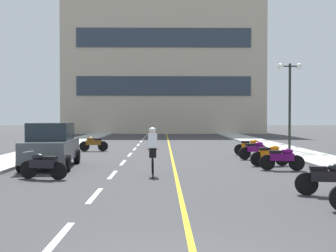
# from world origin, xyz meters

# --- Properties ---
(ground_plane) EXTENTS (140.00, 140.00, 0.00)m
(ground_plane) POSITION_xyz_m (0.00, 21.00, 0.00)
(ground_plane) COLOR #38383A
(curb_left) EXTENTS (2.40, 72.00, 0.12)m
(curb_left) POSITION_xyz_m (-7.20, 24.00, 0.06)
(curb_left) COLOR #A8A8A3
(curb_left) RESTS_ON ground
(curb_right) EXTENTS (2.40, 72.00, 0.12)m
(curb_right) POSITION_xyz_m (7.20, 24.00, 0.06)
(curb_right) COLOR #A8A8A3
(curb_right) RESTS_ON ground
(lane_dash_0) EXTENTS (0.14, 2.20, 0.01)m
(lane_dash_0) POSITION_xyz_m (-2.00, 2.00, 0.00)
(lane_dash_0) COLOR silver
(lane_dash_0) RESTS_ON ground
(lane_dash_1) EXTENTS (0.14, 2.20, 0.01)m
(lane_dash_1) POSITION_xyz_m (-2.00, 6.00, 0.00)
(lane_dash_1) COLOR silver
(lane_dash_1) RESTS_ON ground
(lane_dash_2) EXTENTS (0.14, 2.20, 0.01)m
(lane_dash_2) POSITION_xyz_m (-2.00, 10.00, 0.00)
(lane_dash_2) COLOR silver
(lane_dash_2) RESTS_ON ground
(lane_dash_3) EXTENTS (0.14, 2.20, 0.01)m
(lane_dash_3) POSITION_xyz_m (-2.00, 14.00, 0.00)
(lane_dash_3) COLOR silver
(lane_dash_3) RESTS_ON ground
(lane_dash_4) EXTENTS (0.14, 2.20, 0.01)m
(lane_dash_4) POSITION_xyz_m (-2.00, 18.00, 0.00)
(lane_dash_4) COLOR silver
(lane_dash_4) RESTS_ON ground
(lane_dash_5) EXTENTS (0.14, 2.20, 0.01)m
(lane_dash_5) POSITION_xyz_m (-2.00, 22.00, 0.00)
(lane_dash_5) COLOR silver
(lane_dash_5) RESTS_ON ground
(lane_dash_6) EXTENTS (0.14, 2.20, 0.01)m
(lane_dash_6) POSITION_xyz_m (-2.00, 26.00, 0.00)
(lane_dash_6) COLOR silver
(lane_dash_6) RESTS_ON ground
(lane_dash_7) EXTENTS (0.14, 2.20, 0.01)m
(lane_dash_7) POSITION_xyz_m (-2.00, 30.00, 0.00)
(lane_dash_7) COLOR silver
(lane_dash_7) RESTS_ON ground
(lane_dash_8) EXTENTS (0.14, 2.20, 0.01)m
(lane_dash_8) POSITION_xyz_m (-2.00, 34.00, 0.00)
(lane_dash_8) COLOR silver
(lane_dash_8) RESTS_ON ground
(lane_dash_9) EXTENTS (0.14, 2.20, 0.01)m
(lane_dash_9) POSITION_xyz_m (-2.00, 38.00, 0.00)
(lane_dash_9) COLOR silver
(lane_dash_9) RESTS_ON ground
(lane_dash_10) EXTENTS (0.14, 2.20, 0.01)m
(lane_dash_10) POSITION_xyz_m (-2.00, 42.00, 0.00)
(lane_dash_10) COLOR silver
(lane_dash_10) RESTS_ON ground
(lane_dash_11) EXTENTS (0.14, 2.20, 0.01)m
(lane_dash_11) POSITION_xyz_m (-2.00, 46.00, 0.00)
(lane_dash_11) COLOR silver
(lane_dash_11) RESTS_ON ground
(centre_line_yellow) EXTENTS (0.12, 66.00, 0.01)m
(centre_line_yellow) POSITION_xyz_m (0.25, 24.00, 0.00)
(centre_line_yellow) COLOR gold
(centre_line_yellow) RESTS_ON ground
(office_building) EXTENTS (24.26, 10.04, 18.75)m
(office_building) POSITION_xyz_m (-0.09, 49.96, 9.37)
(office_building) COLOR #BCAD93
(office_building) RESTS_ON ground
(street_lamp_mid) EXTENTS (1.46, 0.36, 5.06)m
(street_lamp_mid) POSITION_xyz_m (7.20, 19.71, 3.83)
(street_lamp_mid) COLOR black
(street_lamp_mid) RESTS_ON curb_right
(parked_car_near) EXTENTS (2.14, 4.30, 1.82)m
(parked_car_near) POSITION_xyz_m (-4.75, 12.22, 0.92)
(parked_car_near) COLOR black
(parked_car_near) RESTS_ON ground
(motorcycle_1) EXTENTS (1.69, 0.63, 0.92)m
(motorcycle_1) POSITION_xyz_m (4.13, 5.87, 0.47)
(motorcycle_1) COLOR black
(motorcycle_1) RESTS_ON ground
(motorcycle_2) EXTENTS (1.67, 0.70, 0.92)m
(motorcycle_2) POSITION_xyz_m (-4.17, 8.93, 0.47)
(motorcycle_2) COLOR black
(motorcycle_2) RESTS_ON ground
(motorcycle_3) EXTENTS (1.70, 0.60, 0.92)m
(motorcycle_3) POSITION_xyz_m (4.37, 11.10, 0.47)
(motorcycle_3) COLOR black
(motorcycle_3) RESTS_ON ground
(motorcycle_4) EXTENTS (1.69, 0.60, 0.92)m
(motorcycle_4) POSITION_xyz_m (4.28, 12.60, 0.47)
(motorcycle_4) COLOR black
(motorcycle_4) RESTS_ON ground
(motorcycle_5) EXTENTS (1.67, 0.68, 0.92)m
(motorcycle_5) POSITION_xyz_m (4.26, 15.35, 0.47)
(motorcycle_5) COLOR black
(motorcycle_5) RESTS_ON ground
(motorcycle_6) EXTENTS (1.67, 0.68, 0.92)m
(motorcycle_6) POSITION_xyz_m (4.43, 17.33, 0.47)
(motorcycle_6) COLOR black
(motorcycle_6) RESTS_ON ground
(motorcycle_7) EXTENTS (1.70, 0.60, 0.92)m
(motorcycle_7) POSITION_xyz_m (-4.33, 20.21, 0.47)
(motorcycle_7) COLOR black
(motorcycle_7) RESTS_ON ground
(cyclist_rider) EXTENTS (0.42, 1.77, 1.71)m
(cyclist_rider) POSITION_xyz_m (-0.57, 9.77, 0.89)
(cyclist_rider) COLOR black
(cyclist_rider) RESTS_ON ground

